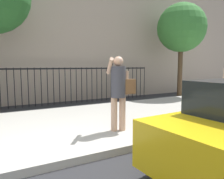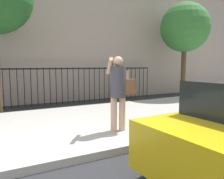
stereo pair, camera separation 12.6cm
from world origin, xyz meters
TOP-DOWN VIEW (x-y plane):
  - ground_plane at (0.00, 0.00)m, footprint 60.00×60.00m
  - sidewalk at (0.00, 2.20)m, footprint 28.00×4.40m
  - iron_fence at (0.00, 5.90)m, footprint 12.03×0.04m
  - pedestrian_on_phone at (1.42, 0.95)m, footprint 0.72×0.53m
  - street_tree_mid at (7.40, 4.73)m, footprint 2.45×2.45m

SIDE VIEW (x-z plane):
  - ground_plane at x=0.00m, z-range 0.00..0.00m
  - sidewalk at x=0.00m, z-range 0.00..0.15m
  - iron_fence at x=0.00m, z-range 0.22..1.82m
  - pedestrian_on_phone at x=1.42m, z-range 0.29..2.04m
  - street_tree_mid at x=7.40m, z-range 1.16..5.97m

